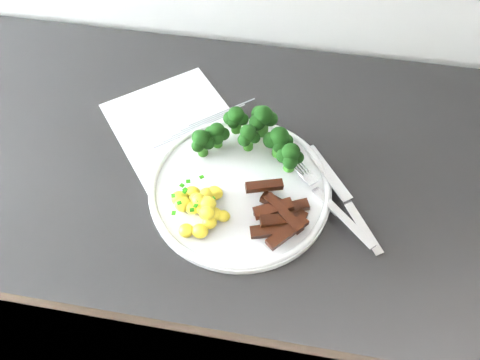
# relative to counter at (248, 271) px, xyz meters

# --- Properties ---
(counter) EXTENTS (2.52, 0.63, 0.94)m
(counter) POSITION_rel_counter_xyz_m (0.00, 0.00, 0.00)
(counter) COLOR black
(counter) RESTS_ON ground
(recipe_paper) EXTENTS (0.37, 0.38, 0.00)m
(recipe_paper) POSITION_rel_counter_xyz_m (-0.13, 0.04, 0.47)
(recipe_paper) COLOR white
(recipe_paper) RESTS_ON counter
(plate) EXTENTS (0.31, 0.31, 0.02)m
(plate) POSITION_rel_counter_xyz_m (-0.01, -0.07, 0.48)
(plate) COLOR silver
(plate) RESTS_ON counter
(broccoli) EXTENTS (0.20, 0.11, 0.07)m
(broccoli) POSITION_rel_counter_xyz_m (-0.00, 0.02, 0.52)
(broccoli) COLOR #286417
(broccoli) RESTS_ON plate
(potatoes) EXTENTS (0.10, 0.11, 0.04)m
(potatoes) POSITION_rel_counter_xyz_m (-0.06, -0.12, 0.50)
(potatoes) COLOR yellow
(potatoes) RESTS_ON plate
(beef_strips) EXTENTS (0.11, 0.13, 0.03)m
(beef_strips) POSITION_rel_counter_xyz_m (0.06, -0.12, 0.49)
(beef_strips) COLOR black
(beef_strips) RESTS_ON plate
(fork) EXTENTS (0.15, 0.17, 0.02)m
(fork) POSITION_rel_counter_xyz_m (0.14, -0.08, 0.49)
(fork) COLOR silver
(fork) RESTS_ON plate
(knife) EXTENTS (0.14, 0.20, 0.03)m
(knife) POSITION_rel_counter_xyz_m (0.18, -0.08, 0.48)
(knife) COLOR silver
(knife) RESTS_ON plate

